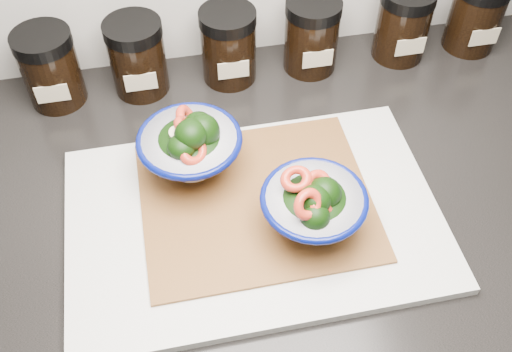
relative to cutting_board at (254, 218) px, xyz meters
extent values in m
cube|color=black|center=(0.18, 0.03, -0.48)|extent=(3.43, 0.58, 0.86)
cube|color=black|center=(0.18, 0.03, -0.03)|extent=(3.50, 0.60, 0.04)
cube|color=beige|center=(0.00, 0.00, 0.00)|extent=(0.45, 0.30, 0.01)
cube|color=#955C2C|center=(0.01, 0.02, 0.01)|extent=(0.28, 0.24, 0.00)
cylinder|color=white|center=(-0.06, 0.08, 0.01)|extent=(0.05, 0.05, 0.01)
ellipsoid|color=white|center=(-0.06, 0.08, 0.03)|extent=(0.07, 0.07, 0.03)
torus|color=#050E58|center=(-0.06, 0.08, 0.06)|extent=(0.13, 0.13, 0.01)
torus|color=#050E58|center=(-0.06, 0.08, 0.05)|extent=(0.11, 0.11, 0.00)
ellipsoid|color=black|center=(-0.06, 0.08, 0.06)|extent=(0.10, 0.10, 0.04)
ellipsoid|color=black|center=(-0.06, 0.07, 0.08)|extent=(0.04, 0.04, 0.04)
cylinder|color=#477233|center=(-0.06, 0.07, 0.07)|extent=(0.02, 0.01, 0.03)
ellipsoid|color=black|center=(-0.07, 0.06, 0.08)|extent=(0.03, 0.03, 0.03)
cylinder|color=#477233|center=(-0.07, 0.06, 0.06)|extent=(0.01, 0.01, 0.02)
ellipsoid|color=black|center=(-0.05, 0.08, 0.08)|extent=(0.04, 0.04, 0.05)
cylinder|color=#477233|center=(-0.05, 0.08, 0.06)|extent=(0.01, 0.02, 0.03)
ellipsoid|color=black|center=(-0.05, 0.09, 0.07)|extent=(0.04, 0.04, 0.04)
cylinder|color=#477233|center=(-0.05, 0.09, 0.06)|extent=(0.01, 0.01, 0.03)
torus|color=red|center=(-0.06, 0.12, 0.07)|extent=(0.03, 0.05, 0.05)
torus|color=red|center=(-0.07, 0.09, 0.08)|extent=(0.04, 0.05, 0.05)
torus|color=red|center=(-0.04, 0.09, 0.07)|extent=(0.04, 0.05, 0.04)
torus|color=red|center=(-0.06, 0.06, 0.07)|extent=(0.05, 0.05, 0.04)
torus|color=red|center=(-0.06, 0.10, 0.07)|extent=(0.04, 0.04, 0.04)
cylinder|color=#CCBC8E|center=(-0.08, 0.08, 0.08)|extent=(0.02, 0.02, 0.01)
cylinder|color=#CCBC8E|center=(-0.06, 0.07, 0.07)|extent=(0.02, 0.02, 0.01)
cylinder|color=white|center=(0.06, -0.03, 0.01)|extent=(0.04, 0.04, 0.01)
ellipsoid|color=white|center=(0.06, -0.03, 0.03)|extent=(0.07, 0.07, 0.03)
torus|color=#050E58|center=(0.06, -0.03, 0.06)|extent=(0.12, 0.12, 0.01)
torus|color=#050E58|center=(0.06, -0.03, 0.05)|extent=(0.10, 0.10, 0.00)
ellipsoid|color=black|center=(0.06, -0.03, 0.05)|extent=(0.09, 0.09, 0.04)
ellipsoid|color=black|center=(0.06, -0.04, 0.08)|extent=(0.04, 0.04, 0.03)
cylinder|color=#477233|center=(0.06, -0.04, 0.06)|extent=(0.01, 0.01, 0.02)
ellipsoid|color=black|center=(0.06, -0.04, 0.06)|extent=(0.03, 0.03, 0.03)
cylinder|color=#477233|center=(0.06, -0.04, 0.05)|extent=(0.01, 0.01, 0.02)
ellipsoid|color=black|center=(0.06, -0.02, 0.06)|extent=(0.03, 0.03, 0.03)
cylinder|color=#477233|center=(0.06, -0.02, 0.05)|extent=(0.01, 0.01, 0.02)
ellipsoid|color=black|center=(0.07, -0.03, 0.07)|extent=(0.04, 0.04, 0.04)
cylinder|color=#477233|center=(0.07, -0.03, 0.06)|extent=(0.02, 0.02, 0.03)
ellipsoid|color=black|center=(0.06, -0.06, 0.07)|extent=(0.03, 0.03, 0.04)
cylinder|color=#477233|center=(0.06, -0.06, 0.05)|extent=(0.01, 0.01, 0.02)
torus|color=red|center=(0.05, -0.06, 0.09)|extent=(0.05, 0.04, 0.05)
torus|color=red|center=(0.04, -0.02, 0.08)|extent=(0.04, 0.04, 0.03)
torus|color=red|center=(0.06, -0.05, 0.07)|extent=(0.04, 0.04, 0.04)
torus|color=red|center=(0.07, -0.02, 0.07)|extent=(0.05, 0.05, 0.03)
torus|color=red|center=(0.08, -0.04, 0.07)|extent=(0.04, 0.05, 0.05)
cylinder|color=#CCBC8E|center=(0.06, -0.04, 0.07)|extent=(0.02, 0.02, 0.00)
cylinder|color=#CCBC8E|center=(0.06, -0.06, 0.07)|extent=(0.02, 0.02, 0.01)
cylinder|color=black|center=(-0.24, 0.27, 0.04)|extent=(0.08, 0.08, 0.09)
cylinder|color=black|center=(-0.24, 0.27, 0.10)|extent=(0.08, 0.08, 0.02)
cube|color=#C6B793|center=(-0.24, 0.24, 0.04)|extent=(0.05, 0.00, 0.03)
cylinder|color=black|center=(-0.11, 0.27, 0.04)|extent=(0.08, 0.08, 0.09)
cylinder|color=black|center=(-0.11, 0.27, 0.10)|extent=(0.08, 0.08, 0.02)
cube|color=#C6B793|center=(-0.11, 0.24, 0.04)|extent=(0.05, 0.00, 0.03)
cylinder|color=black|center=(0.02, 0.27, 0.04)|extent=(0.08, 0.08, 0.09)
cylinder|color=black|center=(0.02, 0.27, 0.10)|extent=(0.08, 0.08, 0.02)
cube|color=#C6B793|center=(0.02, 0.24, 0.04)|extent=(0.04, 0.00, 0.03)
cylinder|color=black|center=(0.14, 0.27, 0.04)|extent=(0.08, 0.08, 0.09)
cylinder|color=black|center=(0.14, 0.27, 0.10)|extent=(0.08, 0.08, 0.02)
cube|color=#C6B793|center=(0.14, 0.24, 0.04)|extent=(0.04, 0.00, 0.03)
cylinder|color=black|center=(0.28, 0.27, 0.04)|extent=(0.08, 0.08, 0.09)
cube|color=#C6B793|center=(0.28, 0.24, 0.04)|extent=(0.05, 0.00, 0.03)
cylinder|color=black|center=(0.40, 0.27, 0.04)|extent=(0.08, 0.08, 0.09)
cube|color=#C6B793|center=(0.40, 0.24, 0.04)|extent=(0.04, 0.00, 0.03)
camera|label=1|loc=(-0.08, -0.43, 0.59)|focal=42.00mm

